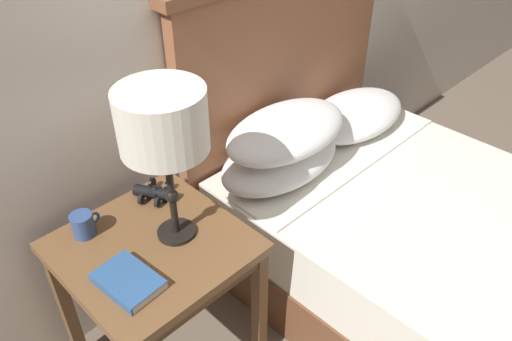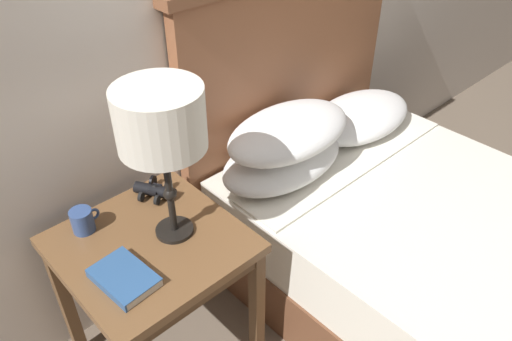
# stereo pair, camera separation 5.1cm
# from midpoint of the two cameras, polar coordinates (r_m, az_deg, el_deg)

# --- Properties ---
(nightstand) EXTENTS (0.58, 0.58, 0.64)m
(nightstand) POSITION_cam_midpoint_polar(r_m,az_deg,el_deg) (1.78, -12.29, -10.15)
(nightstand) COLOR brown
(nightstand) RESTS_ON ground_plane
(bed) EXTENTS (1.30, 1.87, 1.31)m
(bed) POSITION_cam_midpoint_polar(r_m,az_deg,el_deg) (2.24, 17.52, -7.71)
(bed) COLOR brown
(bed) RESTS_ON ground_plane
(table_lamp) EXTENTS (0.27, 0.27, 0.54)m
(table_lamp) POSITION_cam_midpoint_polar(r_m,az_deg,el_deg) (1.48, -11.61, 5.23)
(table_lamp) COLOR black
(table_lamp) RESTS_ON nightstand
(book_on_nightstand) EXTENTS (0.16, 0.22, 0.03)m
(book_on_nightstand) POSITION_cam_midpoint_polar(r_m,az_deg,el_deg) (1.60, -15.35, -12.14)
(book_on_nightstand) COLOR silver
(book_on_nightstand) RESTS_ON nightstand
(binoculars_pair) EXTENTS (0.16, 0.16, 0.05)m
(binoculars_pair) POSITION_cam_midpoint_polar(r_m,az_deg,el_deg) (1.89, -12.25, -2.47)
(binoculars_pair) COLOR black
(binoculars_pair) RESTS_ON nightstand
(coffee_mug) EXTENTS (0.10, 0.08, 0.08)m
(coffee_mug) POSITION_cam_midpoint_polar(r_m,az_deg,el_deg) (1.79, -19.91, -5.84)
(coffee_mug) COLOR #334C84
(coffee_mug) RESTS_ON nightstand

